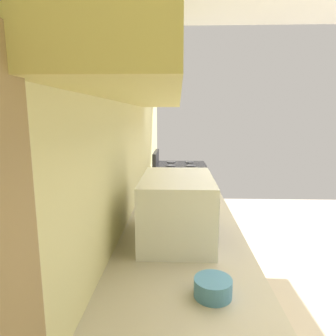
{
  "coord_description": "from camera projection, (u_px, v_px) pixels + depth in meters",
  "views": [
    {
      "loc": [
        -1.87,
        1.31,
        1.53
      ],
      "look_at": [
        -0.57,
        1.36,
        1.29
      ],
      "focal_mm": 31.39,
      "sensor_mm": 36.0,
      "label": 1
    }
  ],
  "objects": [
    {
      "name": "wall_back",
      "position": [
        123.0,
        146.0,
        1.89
      ],
      "size": [
        4.36,
        0.12,
        2.66
      ],
      "primitive_type": "cube",
      "color": "beige",
      "rests_on": "ground_plane"
    },
    {
      "name": "counter_run",
      "position": [
        180.0,
        304.0,
        1.69
      ],
      "size": [
        3.54,
        0.66,
        0.9
      ],
      "color": "#E1D779",
      "rests_on": "ground_plane"
    },
    {
      "name": "upper_cabinets",
      "position": [
        149.0,
        41.0,
        1.44
      ],
      "size": [
        2.07,
        0.31,
        0.59
      ],
      "color": "#E6D578"
    },
    {
      "name": "oven_range",
      "position": [
        180.0,
        200.0,
        3.72
      ],
      "size": [
        0.6,
        0.66,
        1.08
      ],
      "color": "black",
      "rests_on": "ground_plane"
    },
    {
      "name": "microwave",
      "position": [
        177.0,
        208.0,
        1.49
      ],
      "size": [
        0.52,
        0.36,
        0.32
      ],
      "color": "white",
      "rests_on": "counter_run"
    },
    {
      "name": "bowl",
      "position": [
        213.0,
        286.0,
        1.02
      ],
      "size": [
        0.13,
        0.13,
        0.06
      ],
      "color": "#4C8CBF",
      "rests_on": "counter_run"
    },
    {
      "name": "kettle",
      "position": [
        193.0,
        180.0,
        2.5
      ],
      "size": [
        0.21,
        0.15,
        0.17
      ],
      "color": "#B7BABF",
      "rests_on": "counter_run"
    }
  ]
}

